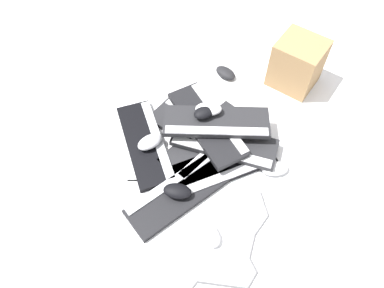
{
  "coord_description": "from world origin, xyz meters",
  "views": [
    {
      "loc": [
        -0.17,
        0.89,
        1.34
      ],
      "look_at": [
        0.04,
        0.06,
        0.06
      ],
      "focal_mm": 35.0,
      "sensor_mm": 36.0,
      "label": 1
    }
  ],
  "objects_px": {
    "mouse_5": "(209,234)",
    "keyboard_6": "(208,123)",
    "mouse_6": "(207,109)",
    "cardboard_box": "(297,63)",
    "keyboard_4": "(196,132)",
    "mouse_4": "(150,142)",
    "keyboard_7": "(216,122)",
    "keyboard_0": "(145,143)",
    "keyboard_1": "(179,193)",
    "mouse_0": "(226,73)",
    "mouse_1": "(275,169)",
    "mouse_3": "(202,134)",
    "keyboard_2": "(223,166)",
    "mouse_2": "(177,191)",
    "keyboard_3": "(206,140)",
    "mouse_7": "(206,111)",
    "keyboard_5": "(224,143)"
  },
  "relations": [
    {
      "from": "keyboard_3",
      "to": "mouse_2",
      "type": "distance_m",
      "value": 0.29
    },
    {
      "from": "mouse_3",
      "to": "keyboard_3",
      "type": "bearing_deg",
      "value": 123.85
    },
    {
      "from": "keyboard_1",
      "to": "keyboard_6",
      "type": "xyz_separation_m",
      "value": [
        -0.04,
        -0.32,
        0.06
      ]
    },
    {
      "from": "mouse_5",
      "to": "keyboard_6",
      "type": "bearing_deg",
      "value": -29.46
    },
    {
      "from": "mouse_7",
      "to": "mouse_6",
      "type": "bearing_deg",
      "value": 23.12
    },
    {
      "from": "keyboard_6",
      "to": "mouse_3",
      "type": "height_order",
      "value": "keyboard_6"
    },
    {
      "from": "keyboard_1",
      "to": "mouse_1",
      "type": "height_order",
      "value": "mouse_1"
    },
    {
      "from": "mouse_2",
      "to": "keyboard_4",
      "type": "bearing_deg",
      "value": 86.11
    },
    {
      "from": "keyboard_4",
      "to": "keyboard_3",
      "type": "bearing_deg",
      "value": 150.61
    },
    {
      "from": "keyboard_3",
      "to": "mouse_3",
      "type": "height_order",
      "value": "mouse_3"
    },
    {
      "from": "mouse_0",
      "to": "mouse_4",
      "type": "xyz_separation_m",
      "value": [
        0.23,
        0.5,
        0.03
      ]
    },
    {
      "from": "keyboard_3",
      "to": "mouse_5",
      "type": "bearing_deg",
      "value": 104.02
    },
    {
      "from": "mouse_3",
      "to": "cardboard_box",
      "type": "height_order",
      "value": "cardboard_box"
    },
    {
      "from": "keyboard_7",
      "to": "mouse_6",
      "type": "distance_m",
      "value": 0.07
    },
    {
      "from": "keyboard_1",
      "to": "keyboard_7",
      "type": "relative_size",
      "value": 0.95
    },
    {
      "from": "keyboard_6",
      "to": "mouse_4",
      "type": "bearing_deg",
      "value": 31.75
    },
    {
      "from": "mouse_4",
      "to": "keyboard_6",
      "type": "bearing_deg",
      "value": 163.17
    },
    {
      "from": "keyboard_1",
      "to": "keyboard_7",
      "type": "height_order",
      "value": "keyboard_7"
    },
    {
      "from": "mouse_4",
      "to": "mouse_5",
      "type": "height_order",
      "value": "mouse_4"
    },
    {
      "from": "keyboard_2",
      "to": "mouse_4",
      "type": "distance_m",
      "value": 0.32
    },
    {
      "from": "mouse_2",
      "to": "mouse_3",
      "type": "relative_size",
      "value": 1.0
    },
    {
      "from": "mouse_6",
      "to": "cardboard_box",
      "type": "relative_size",
      "value": 0.47
    },
    {
      "from": "mouse_0",
      "to": "mouse_4",
      "type": "relative_size",
      "value": 1.0
    },
    {
      "from": "keyboard_6",
      "to": "mouse_7",
      "type": "distance_m",
      "value": 0.07
    },
    {
      "from": "keyboard_7",
      "to": "keyboard_3",
      "type": "bearing_deg",
      "value": 47.4
    },
    {
      "from": "mouse_3",
      "to": "mouse_4",
      "type": "height_order",
      "value": "same"
    },
    {
      "from": "keyboard_0",
      "to": "mouse_7",
      "type": "height_order",
      "value": "mouse_7"
    },
    {
      "from": "mouse_3",
      "to": "mouse_4",
      "type": "relative_size",
      "value": 1.0
    },
    {
      "from": "cardboard_box",
      "to": "keyboard_3",
      "type": "bearing_deg",
      "value": 53.63
    },
    {
      "from": "keyboard_4",
      "to": "cardboard_box",
      "type": "distance_m",
      "value": 0.57
    },
    {
      "from": "keyboard_2",
      "to": "mouse_5",
      "type": "height_order",
      "value": "mouse_5"
    },
    {
      "from": "keyboard_2",
      "to": "keyboard_4",
      "type": "bearing_deg",
      "value": -44.15
    },
    {
      "from": "keyboard_3",
      "to": "keyboard_6",
      "type": "height_order",
      "value": "keyboard_6"
    },
    {
      "from": "mouse_1",
      "to": "cardboard_box",
      "type": "height_order",
      "value": "cardboard_box"
    },
    {
      "from": "mouse_1",
      "to": "mouse_4",
      "type": "relative_size",
      "value": 1.0
    },
    {
      "from": "keyboard_1",
      "to": "mouse_6",
      "type": "xyz_separation_m",
      "value": [
        -0.03,
        -0.34,
        0.13
      ]
    },
    {
      "from": "keyboard_7",
      "to": "keyboard_0",
      "type": "bearing_deg",
      "value": 21.74
    },
    {
      "from": "mouse_4",
      "to": "mouse_3",
      "type": "bearing_deg",
      "value": 156.28
    },
    {
      "from": "keyboard_7",
      "to": "mouse_3",
      "type": "xyz_separation_m",
      "value": [
        0.05,
        0.03,
        -0.05
      ]
    },
    {
      "from": "keyboard_3",
      "to": "mouse_2",
      "type": "bearing_deg",
      "value": 79.62
    },
    {
      "from": "mouse_1",
      "to": "cardboard_box",
      "type": "bearing_deg",
      "value": -113.18
    },
    {
      "from": "keyboard_0",
      "to": "mouse_4",
      "type": "relative_size",
      "value": 4.11
    },
    {
      "from": "keyboard_0",
      "to": "keyboard_4",
      "type": "bearing_deg",
      "value": -152.06
    },
    {
      "from": "keyboard_1",
      "to": "mouse_5",
      "type": "distance_m",
      "value": 0.2
    },
    {
      "from": "mouse_0",
      "to": "cardboard_box",
      "type": "bearing_deg",
      "value": 37.45
    },
    {
      "from": "keyboard_5",
      "to": "mouse_2",
      "type": "height_order",
      "value": "mouse_2"
    },
    {
      "from": "mouse_3",
      "to": "mouse_7",
      "type": "bearing_deg",
      "value": -140.69
    },
    {
      "from": "keyboard_4",
      "to": "mouse_0",
      "type": "xyz_separation_m",
      "value": [
        -0.06,
        -0.38,
        0.01
      ]
    },
    {
      "from": "keyboard_1",
      "to": "mouse_0",
      "type": "distance_m",
      "value": 0.68
    },
    {
      "from": "keyboard_1",
      "to": "cardboard_box",
      "type": "xyz_separation_m",
      "value": [
        -0.38,
        -0.72,
        0.11
      ]
    }
  ]
}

